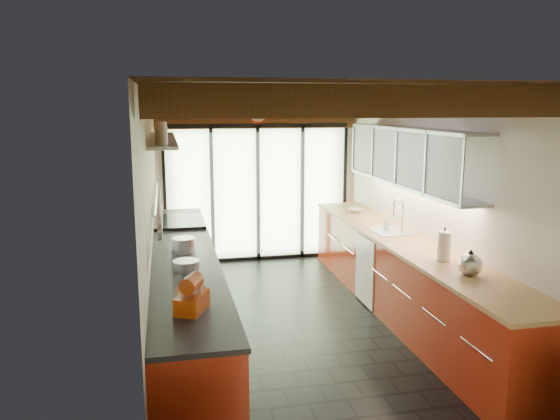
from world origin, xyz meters
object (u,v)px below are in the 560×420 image
at_px(bowl, 355,210).
at_px(stand_mixer, 192,296).
at_px(paper_towel, 444,246).
at_px(kettle, 470,263).
at_px(soap_bottle, 387,223).

bearing_deg(bowl, stand_mixer, -126.45).
xyz_separation_m(stand_mixer, paper_towel, (2.54, 0.84, 0.03)).
height_order(kettle, bowl, kettle).
relative_size(stand_mixer, soap_bottle, 2.17).
xyz_separation_m(kettle, soap_bottle, (0.00, 1.93, -0.03)).
xyz_separation_m(kettle, paper_towel, (0.00, 0.48, 0.04)).
bearing_deg(stand_mixer, soap_bottle, 42.01).
bearing_deg(soap_bottle, paper_towel, -90.00).
bearing_deg(kettle, bowl, 90.00).
height_order(stand_mixer, paper_towel, paper_towel).
relative_size(soap_bottle, bowl, 0.80).
bearing_deg(paper_towel, soap_bottle, 90.00).
bearing_deg(stand_mixer, kettle, 8.01).
distance_m(stand_mixer, bowl, 4.28).
height_order(soap_bottle, bowl, soap_bottle).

